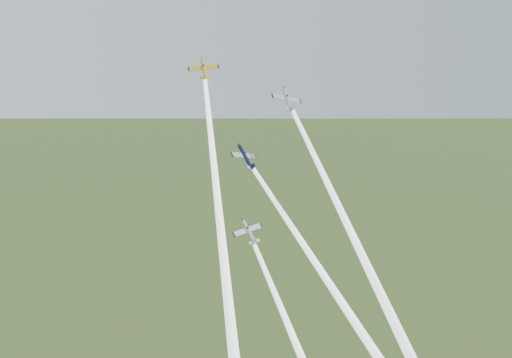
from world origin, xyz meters
The scene contains 7 objects.
plane_yellow centered at (-7.50, 3.54, 114.63)m, with size 6.60×6.54×1.03m, color orange, non-canonical shape.
smoke_trail_yellow centered at (-15.70, -23.81, 85.04)m, with size 2.16×2.16×75.83m, color white, non-canonical shape.
plane_navy centered at (1.85, 2.86, 95.12)m, with size 8.16×8.10×1.28m, color #0C1038, non-canonical shape.
smoke_trail_navy centered at (10.33, -17.52, 72.24)m, with size 2.16×2.16×57.19m, color white, non-canonical shape.
plane_silver_right centered at (11.91, 1.89, 107.49)m, with size 7.96×7.90×1.25m, color #ACB2BA, non-canonical shape.
smoke_trail_silver_right centered at (13.41, -22.23, 82.44)m, with size 2.16×2.16×63.21m, color white, non-canonical shape.
plane_silver_low centered at (-2.65, -7.94, 81.38)m, with size 6.99×6.94×1.10m, color silver, non-canonical shape.
Camera 1 is at (-59.35, -123.46, 120.70)m, focal length 45.00 mm.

